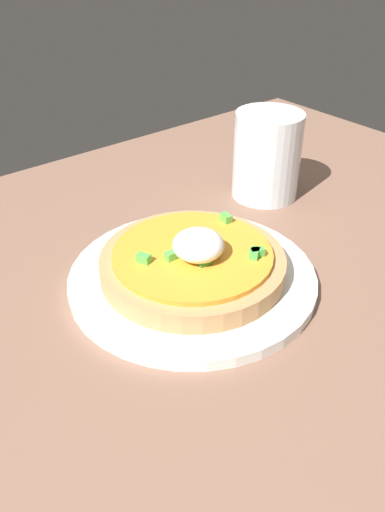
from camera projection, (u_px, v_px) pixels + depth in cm
name	position (u px, v px, depth cm)	size (l,w,h in cm)	color
dining_table	(234.00, 309.00, 51.24)	(97.33, 79.85, 2.93)	#805D4B
plate	(193.00, 277.00, 52.11)	(24.31, 24.31, 1.12)	white
pizza	(193.00, 261.00, 50.95)	(18.03, 18.03, 5.22)	tan
cup_near	(267.00, 160.00, 65.52)	(8.35, 8.35, 10.71)	silver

